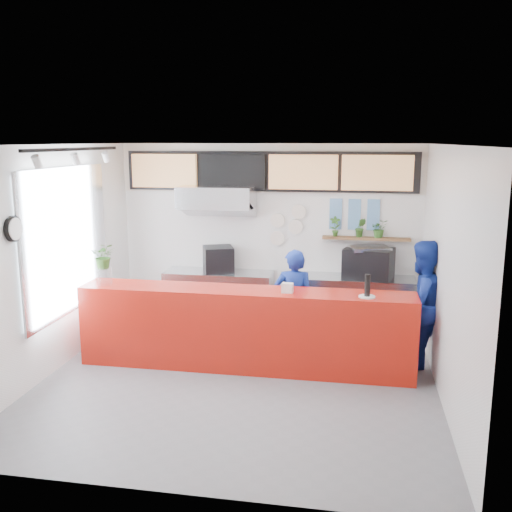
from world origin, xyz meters
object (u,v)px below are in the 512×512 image
Objects in this scene: service_counter at (245,329)px; staff_right at (420,304)px; staff_center at (294,303)px; panini_oven at (218,259)px; pepper_mill at (367,285)px; espresso_machine at (369,263)px.

service_counter is 2.41m from staff_right.
staff_right is at bearing 12.21° from service_counter.
panini_oven is at bearing -46.11° from staff_center.
service_counter is 2.89× the size of staff_center.
service_counter is 1.75m from pepper_mill.
panini_oven is at bearing 113.97° from service_counter.
panini_oven is 3.40m from staff_right.
espresso_machine is at bearing -94.15° from staff_right.
panini_oven is 0.27× the size of staff_right.
espresso_machine is at bearing -21.15° from panini_oven.
service_counter is 2.51m from espresso_machine.
staff_right is (3.13, -1.30, -0.24)m from panini_oven.
panini_oven is 0.64× the size of espresso_machine.
service_counter is at bearing -19.64° from staff_right.
staff_center reaches higher than espresso_machine.
staff_center is (-1.05, -1.22, -0.36)m from espresso_machine.
service_counter is at bearing -118.59° from espresso_machine.
service_counter is 15.88× the size of pepper_mill.
pepper_mill is (-0.05, -1.90, 0.12)m from espresso_machine.
espresso_machine is (1.65, 1.80, 0.59)m from service_counter.
staff_center is 5.50× the size of pepper_mill.
service_counter is 0.86m from staff_center.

